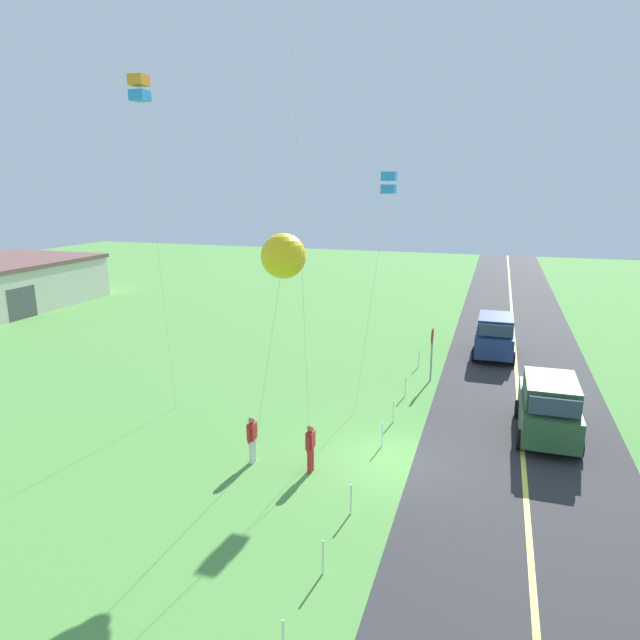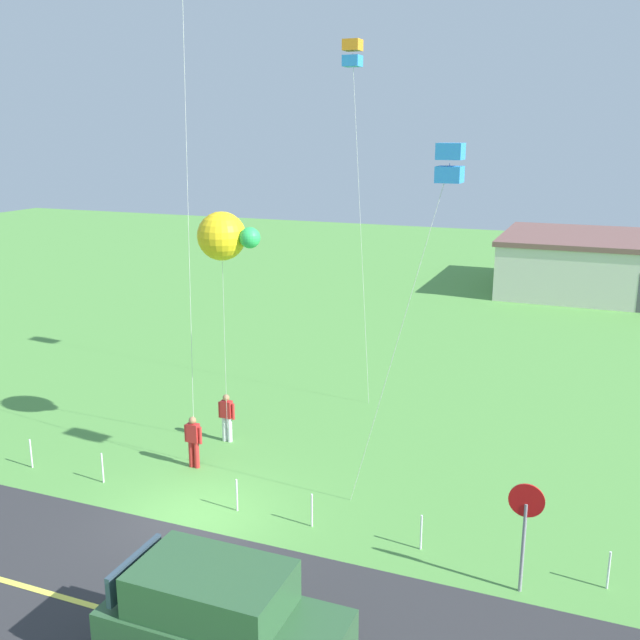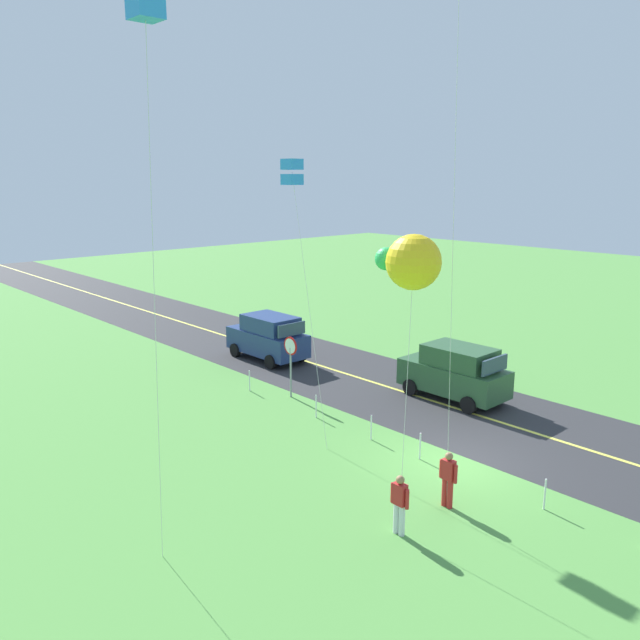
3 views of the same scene
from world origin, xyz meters
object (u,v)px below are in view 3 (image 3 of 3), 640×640
at_px(person_adult_companion, 400,503).
at_px(kite_blue_mid, 412,262).
at_px(car_suv_foreground, 455,372).
at_px(stop_sign, 291,355).
at_px(car_parked_east_near, 268,337).
at_px(person_adult_near, 448,478).
at_px(kite_green_far, 292,173).

bearing_deg(person_adult_companion, kite_blue_mid, -74.49).
bearing_deg(car_suv_foreground, stop_sign, 45.25).
bearing_deg(car_parked_east_near, person_adult_near, 159.95).
xyz_separation_m(car_parked_east_near, kite_blue_mid, (-14.14, 6.45, 5.66)).
distance_m(person_adult_near, person_adult_companion, 2.02).
relative_size(car_suv_foreground, kite_green_far, 0.46).
bearing_deg(person_adult_near, kite_green_far, -21.40).
relative_size(person_adult_companion, kite_green_far, 0.17).
bearing_deg(person_adult_companion, stop_sign, -43.79).
relative_size(person_adult_companion, kite_blue_mid, 0.21).
height_order(car_suv_foreground, car_parked_east_near, same).
relative_size(car_parked_east_near, kite_blue_mid, 0.59).
xyz_separation_m(person_adult_near, kite_blue_mid, (0.65, 1.05, 5.95)).
bearing_deg(person_adult_companion, car_suv_foreground, -80.00).
bearing_deg(person_adult_near, kite_blue_mid, 43.10).
relative_size(person_adult_near, kite_green_far, 0.17).
height_order(car_parked_east_near, kite_blue_mid, kite_blue_mid).
bearing_deg(kite_blue_mid, person_adult_companion, 123.86).
distance_m(car_suv_foreground, kite_green_far, 10.50).
relative_size(stop_sign, person_adult_near, 1.60).
distance_m(car_parked_east_near, kite_blue_mid, 16.54).
distance_m(stop_sign, person_adult_companion, 10.87).
height_order(person_adult_companion, kite_blue_mid, kite_blue_mid).
xyz_separation_m(person_adult_companion, kite_blue_mid, (0.65, -0.97, 5.95)).
height_order(stop_sign, person_adult_near, stop_sign).
bearing_deg(car_suv_foreground, car_parked_east_near, 11.47).
bearing_deg(car_suv_foreground, person_adult_companion, 118.36).
height_order(car_suv_foreground, person_adult_near, car_suv_foreground).
xyz_separation_m(car_parked_east_near, stop_sign, (-5.02, 2.78, 0.65)).
xyz_separation_m(car_suv_foreground, kite_blue_mid, (-4.42, 8.43, 5.66)).
bearing_deg(car_parked_east_near, person_adult_companion, 153.35).
distance_m(car_suv_foreground, car_parked_east_near, 9.92).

